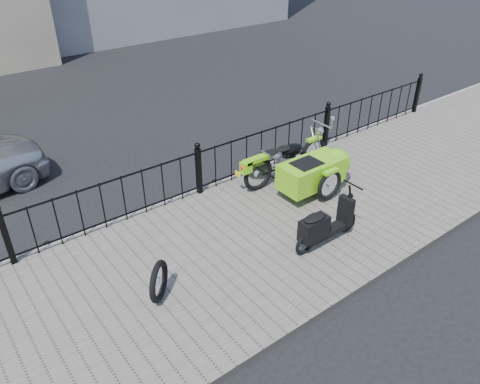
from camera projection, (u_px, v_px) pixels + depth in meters
ground at (240, 228)px, 8.38m from camera, size 120.00×120.00×0.00m
sidewalk at (257, 239)px, 8.01m from camera, size 30.00×3.80×0.12m
curb at (196, 192)px, 9.33m from camera, size 30.00×0.10×0.12m
iron_fence at (199, 172)px, 8.96m from camera, size 14.11×0.11×1.08m
motorcycle_sidecar at (313, 167)px, 9.09m from camera, size 2.28×1.48×0.98m
scooter at (324, 226)px, 7.60m from camera, size 1.40×0.41×0.95m
spare_tire at (159, 281)px, 6.56m from camera, size 0.51×0.48×0.62m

